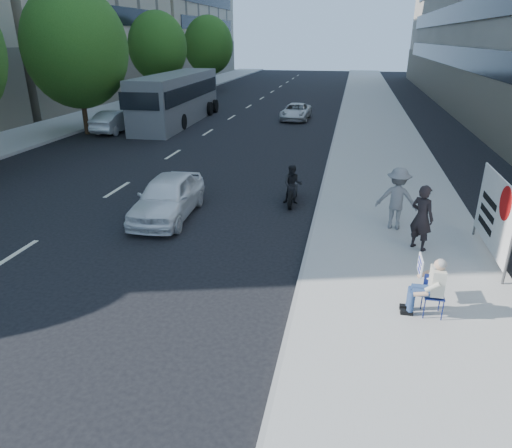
% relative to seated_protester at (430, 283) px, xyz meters
% --- Properties ---
extents(ground, '(160.00, 160.00, 0.00)m').
position_rel_seated_protester_xyz_m(ground, '(-4.23, -1.08, -0.87)').
color(ground, black).
rests_on(ground, ground).
extents(near_sidewalk, '(5.00, 120.00, 0.15)m').
position_rel_seated_protester_xyz_m(near_sidewalk, '(-0.23, 18.92, -0.80)').
color(near_sidewalk, '#A5A19A').
rests_on(near_sidewalk, ground).
extents(far_sidewalk, '(4.50, 120.00, 0.15)m').
position_rel_seated_protester_xyz_m(far_sidewalk, '(-20.98, 18.92, -0.80)').
color(far_sidewalk, '#A5A19A').
rests_on(far_sidewalk, ground).
extents(tree_far_c, '(6.00, 6.00, 8.47)m').
position_rel_seated_protester_xyz_m(tree_far_c, '(-17.93, 16.92, 4.15)').
color(tree_far_c, '#382616').
rests_on(tree_far_c, ground).
extents(tree_far_d, '(4.80, 4.80, 7.65)m').
position_rel_seated_protester_xyz_m(tree_far_d, '(-17.93, 28.92, 4.01)').
color(tree_far_d, '#382616').
rests_on(tree_far_d, ground).
extents(tree_far_e, '(5.40, 5.40, 7.89)m').
position_rel_seated_protester_xyz_m(tree_far_e, '(-17.93, 42.92, 3.91)').
color(tree_far_e, '#382616').
rests_on(tree_far_e, ground).
extents(seated_protester, '(0.83, 1.12, 1.31)m').
position_rel_seated_protester_xyz_m(seated_protester, '(0.00, 0.00, 0.00)').
color(seated_protester, navy).
rests_on(seated_protester, near_sidewalk).
extents(jogger, '(1.32, 0.88, 1.90)m').
position_rel_seated_protester_xyz_m(jogger, '(-0.32, 4.75, 0.22)').
color(jogger, slate).
rests_on(jogger, near_sidewalk).
extents(pedestrian_woman, '(0.80, 0.77, 1.84)m').
position_rel_seated_protester_xyz_m(pedestrian_woman, '(0.22, 3.34, 0.20)').
color(pedestrian_woman, black).
rests_on(pedestrian_woman, near_sidewalk).
extents(protest_banner, '(0.08, 3.06, 2.20)m').
position_rel_seated_protester_xyz_m(protest_banner, '(1.95, 3.17, 0.53)').
color(protest_banner, '#4C4C4C').
rests_on(protest_banner, near_sidewalk).
extents(white_sedan_near, '(1.86, 4.21, 1.41)m').
position_rel_seated_protester_xyz_m(white_sedan_near, '(-7.61, 4.59, -0.17)').
color(white_sedan_near, white).
rests_on(white_sedan_near, ground).
extents(white_sedan_mid, '(1.65, 4.15, 1.34)m').
position_rel_seated_protester_xyz_m(white_sedan_mid, '(-16.48, 18.05, -0.20)').
color(white_sedan_mid, silver).
rests_on(white_sedan_mid, ground).
extents(white_sedan_far, '(2.03, 4.18, 1.15)m').
position_rel_seated_protester_xyz_m(white_sedan_far, '(-5.86, 24.95, -0.30)').
color(white_sedan_far, silver).
rests_on(white_sedan_far, ground).
extents(motorcycle, '(0.72, 2.05, 1.42)m').
position_rel_seated_protester_xyz_m(motorcycle, '(-3.73, 6.78, -0.24)').
color(motorcycle, black).
rests_on(motorcycle, ground).
extents(bus, '(2.99, 12.13, 3.30)m').
position_rel_seated_protester_xyz_m(bus, '(-13.85, 22.08, 0.76)').
color(bus, slate).
rests_on(bus, ground).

